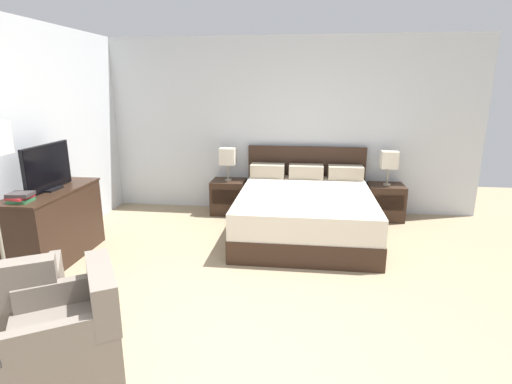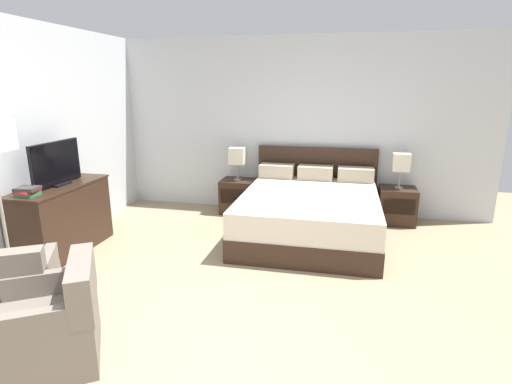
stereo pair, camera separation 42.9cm
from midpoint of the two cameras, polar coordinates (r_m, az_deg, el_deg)
The scene contains 15 objects.
ground_plane at distance 3.12m, azimuth -9.09°, elevation -24.22°, with size 11.68×11.68×0.00m, color #998466.
wall_back at distance 6.31m, azimuth 0.31°, elevation 9.37°, with size 6.30×0.06×2.68m, color silver.
wall_left at distance 5.20m, azimuth -32.88°, elevation 5.76°, with size 0.06×5.69×2.68m, color silver.
bed at distance 5.40m, azimuth 4.78°, elevation -2.74°, with size 1.82×2.14×1.05m.
nightstand_left at distance 6.31m, azimuth -5.88°, elevation -0.67°, with size 0.52×0.45×0.53m.
nightstand_right at distance 6.24m, azimuth 16.15°, elevation -1.39°, with size 0.52×0.45×0.53m.
table_lamp_left at distance 6.17m, azimuth -6.03°, elevation 5.05°, with size 0.23×0.23×0.51m.
table_lamp_right at distance 6.10m, azimuth 16.59°, elevation 4.39°, with size 0.23×0.23×0.51m.
dresser at distance 5.20m, azimuth -28.94°, elevation -4.08°, with size 0.50×1.28×0.83m.
tv at distance 5.05m, azimuth -29.83°, elevation 2.95°, with size 0.18×0.78×0.51m.
book_red_cover at distance 4.73m, azimuth -32.82°, elevation -1.03°, with size 0.19×0.18×0.03m, color #2D7042.
book_blue_cover at distance 4.73m, azimuth -32.96°, elevation -0.68°, with size 0.18×0.20×0.03m, color #B7282D.
book_small_top at distance 4.72m, azimuth -32.93°, elevation -0.33°, with size 0.22×0.18×0.04m, color #383333.
armchair_by_window at distance 3.84m, azimuth -34.01°, elevation -13.67°, with size 0.94×0.94×0.76m.
armchair_companion at distance 3.28m, azimuth -28.49°, elevation -17.82°, with size 0.95×0.94×0.76m.
Camera 1 is at (0.53, -2.34, 1.97)m, focal length 28.00 mm.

